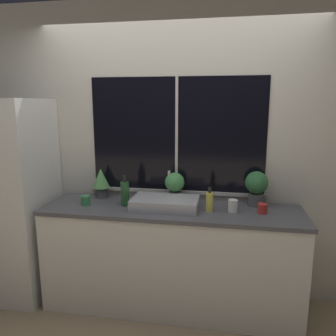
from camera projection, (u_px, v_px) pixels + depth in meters
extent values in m
plane|color=#937F60|center=(165.00, 325.00, 2.70)|extent=(14.00, 14.00, 0.00)
cube|color=beige|center=(177.00, 152.00, 3.03)|extent=(8.00, 0.06, 2.70)
cube|color=black|center=(177.00, 135.00, 2.97)|extent=(1.59, 0.01, 1.03)
cube|color=#BCB7AD|center=(177.00, 135.00, 2.96)|extent=(0.02, 0.01, 1.03)
cube|color=#BCB7AD|center=(176.00, 192.00, 3.07)|extent=(1.65, 0.04, 0.03)
cube|color=beige|center=(21.00, 138.00, 4.26)|extent=(0.06, 7.00, 2.70)
cube|color=white|center=(171.00, 260.00, 2.88)|extent=(2.19, 0.55, 0.88)
cube|color=#4C4C51|center=(171.00, 210.00, 2.79)|extent=(2.22, 0.58, 0.03)
cube|color=silver|center=(8.00, 199.00, 3.04)|extent=(0.75, 0.64, 1.84)
cube|color=#ADADB2|center=(165.00, 203.00, 2.78)|extent=(0.56, 0.33, 0.09)
cylinder|color=#B7B7BC|center=(169.00, 200.00, 2.98)|extent=(0.04, 0.04, 0.03)
cylinder|color=#B7B7BC|center=(169.00, 185.00, 2.95)|extent=(0.02, 0.02, 0.26)
cylinder|color=#4C4C51|center=(101.00, 192.00, 3.10)|extent=(0.10, 0.10, 0.10)
cone|color=#569951|center=(101.00, 178.00, 3.07)|extent=(0.16, 0.16, 0.18)
cylinder|color=#4C4C51|center=(174.00, 196.00, 2.98)|extent=(0.13, 0.13, 0.09)
sphere|color=#478E4C|center=(175.00, 182.00, 2.95)|extent=(0.18, 0.18, 0.18)
cylinder|color=#4C4C51|center=(256.00, 200.00, 2.85)|extent=(0.13, 0.13, 0.11)
sphere|color=#2D6638|center=(257.00, 183.00, 2.82)|extent=(0.20, 0.20, 0.20)
cylinder|color=#DBD14C|center=(209.00, 202.00, 2.70)|extent=(0.06, 0.06, 0.16)
cylinder|color=black|center=(210.00, 190.00, 2.68)|extent=(0.03, 0.03, 0.05)
cylinder|color=#235128|center=(125.00, 194.00, 2.85)|extent=(0.07, 0.07, 0.21)
cylinder|color=black|center=(125.00, 179.00, 2.82)|extent=(0.03, 0.03, 0.06)
cylinder|color=white|center=(233.00, 206.00, 2.69)|extent=(0.08, 0.08, 0.10)
cylinder|color=#38844C|center=(86.00, 200.00, 2.87)|extent=(0.08, 0.08, 0.08)
cylinder|color=#B72D28|center=(262.00, 208.00, 2.66)|extent=(0.08, 0.08, 0.08)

